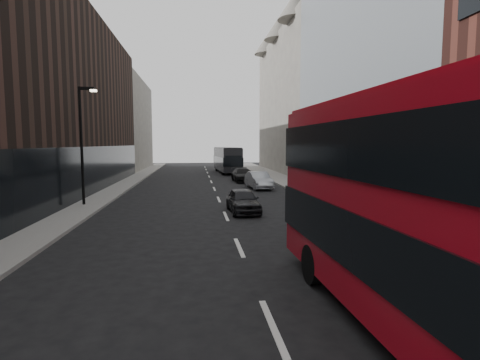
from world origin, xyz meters
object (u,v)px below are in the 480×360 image
object	(u,v)px
red_bus	(456,210)
car_a	(243,200)
grey_bus	(227,159)
car_c	(243,175)
street_lamp	(83,137)
car_b	(259,180)

from	to	relation	value
red_bus	car_a	distance (m)	14.83
grey_bus	car_c	size ratio (longest dim) A/B	2.25
grey_bus	car_a	size ratio (longest dim) A/B	2.67
car_a	car_c	size ratio (longest dim) A/B	0.84
red_bus	street_lamp	bearing A→B (deg)	120.80
grey_bus	car_c	xyz separation A→B (m)	(0.58, -11.76, -1.11)
car_c	car_a	bearing A→B (deg)	-100.03
grey_bus	street_lamp	bearing A→B (deg)	-116.44
grey_bus	car_b	distance (m)	17.81
grey_bus	car_b	bearing A→B (deg)	-89.70
street_lamp	car_b	size ratio (longest dim) A/B	1.60
grey_bus	car_a	distance (m)	28.53
grey_bus	car_c	bearing A→B (deg)	-90.70
grey_bus	car_b	xyz separation A→B (m)	(1.19, -17.74, -1.07)
red_bus	car_b	xyz separation A→B (m)	(0.89, 25.32, -1.95)
car_a	car_c	distance (m)	16.85
red_bus	grey_bus	xyz separation A→B (m)	(-0.30, 43.06, -0.88)
car_c	grey_bus	bearing A→B (deg)	90.02
car_a	grey_bus	bearing A→B (deg)	84.22
street_lamp	grey_bus	size ratio (longest dim) A/B	0.67
street_lamp	grey_bus	xyz separation A→B (m)	(10.79, 25.55, -2.40)
car_a	street_lamp	bearing A→B (deg)	159.78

